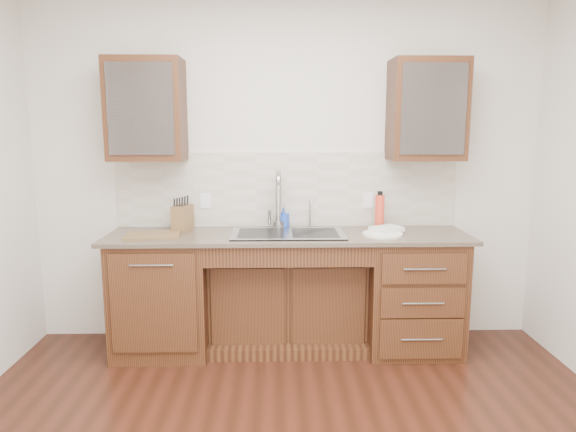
{
  "coord_description": "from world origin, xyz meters",
  "views": [
    {
      "loc": [
        -0.09,
        -2.33,
        1.7
      ],
      "look_at": [
        0.0,
        1.4,
        1.05
      ],
      "focal_mm": 32.0,
      "sensor_mm": 36.0,
      "label": 1
    }
  ],
  "objects_px": {
    "plate": "(382,234)",
    "cutting_board": "(153,235)",
    "water_bottle": "(380,212)",
    "knife_block": "(182,218)",
    "soap_bottle": "(284,218)"
  },
  "relations": [
    {
      "from": "plate",
      "to": "knife_block",
      "type": "xyz_separation_m",
      "value": [
        -1.51,
        0.2,
        0.09
      ]
    },
    {
      "from": "water_bottle",
      "to": "knife_block",
      "type": "relative_size",
      "value": 1.35
    },
    {
      "from": "plate",
      "to": "cutting_board",
      "type": "bearing_deg",
      "value": 179.98
    },
    {
      "from": "water_bottle",
      "to": "soap_bottle",
      "type": "bearing_deg",
      "value": 172.89
    },
    {
      "from": "soap_bottle",
      "to": "water_bottle",
      "type": "height_order",
      "value": "water_bottle"
    },
    {
      "from": "soap_bottle",
      "to": "plate",
      "type": "distance_m",
      "value": 0.8
    },
    {
      "from": "water_bottle",
      "to": "knife_block",
      "type": "distance_m",
      "value": 1.53
    },
    {
      "from": "plate",
      "to": "knife_block",
      "type": "relative_size",
      "value": 1.49
    },
    {
      "from": "water_bottle",
      "to": "cutting_board",
      "type": "relative_size",
      "value": 0.69
    },
    {
      "from": "knife_block",
      "to": "soap_bottle",
      "type": "bearing_deg",
      "value": 25.23
    },
    {
      "from": "knife_block",
      "to": "cutting_board",
      "type": "bearing_deg",
      "value": -117.29
    },
    {
      "from": "plate",
      "to": "knife_block",
      "type": "height_order",
      "value": "knife_block"
    },
    {
      "from": "knife_block",
      "to": "plate",
      "type": "bearing_deg",
      "value": 8.34
    },
    {
      "from": "knife_block",
      "to": "water_bottle",
      "type": "bearing_deg",
      "value": 17.18
    },
    {
      "from": "soap_bottle",
      "to": "cutting_board",
      "type": "xyz_separation_m",
      "value": [
        -0.97,
        -0.33,
        -0.07
      ]
    }
  ]
}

